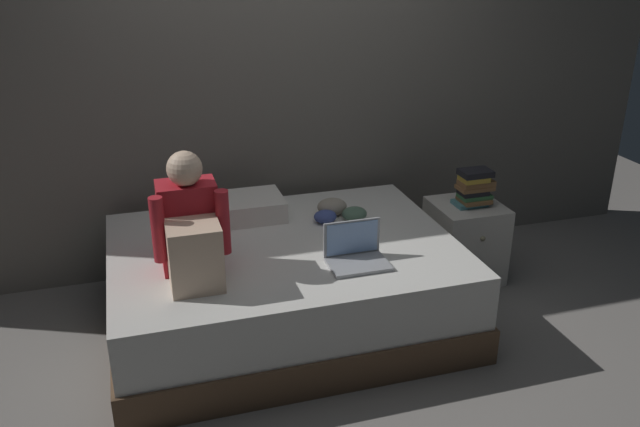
{
  "coord_description": "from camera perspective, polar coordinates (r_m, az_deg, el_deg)",
  "views": [
    {
      "loc": [
        -0.99,
        -3.04,
        2.16
      ],
      "look_at": [
        -0.04,
        0.1,
        0.77
      ],
      "focal_mm": 36.97,
      "sensor_mm": 36.0,
      "label": 1
    }
  ],
  "objects": [
    {
      "name": "wall_back",
      "position": [
        4.42,
        -3.68,
        12.33
      ],
      "size": [
        5.6,
        0.1,
        2.7
      ],
      "primitive_type": "cube",
      "color": "slate",
      "rests_on": "ground_plane"
    },
    {
      "name": "laptop",
      "position": [
        3.56,
        3.12,
        -3.47
      ],
      "size": [
        0.32,
        0.23,
        0.22
      ],
      "color": "#9EA0A5",
      "rests_on": "bed"
    },
    {
      "name": "book_stack",
      "position": [
        4.38,
        13.2,
        2.15
      ],
      "size": [
        0.24,
        0.17,
        0.24
      ],
      "color": "teal",
      "rests_on": "nightstand"
    },
    {
      "name": "bed",
      "position": [
        3.92,
        -3.08,
        -6.12
      ],
      "size": [
        2.0,
        1.5,
        0.52
      ],
      "color": "brown",
      "rests_on": "ground_plane"
    },
    {
      "name": "nightstand",
      "position": [
        4.53,
        12.4,
        -2.33
      ],
      "size": [
        0.44,
        0.46,
        0.53
      ],
      "color": "beige",
      "rests_on": "ground_plane"
    },
    {
      "name": "clothes_pile",
      "position": [
        4.12,
        1.48,
        0.24
      ],
      "size": [
        0.33,
        0.28,
        0.1
      ],
      "color": "gray",
      "rests_on": "bed"
    },
    {
      "name": "pillow",
      "position": [
        4.14,
        -7.11,
        0.47
      ],
      "size": [
        0.56,
        0.36,
        0.13
      ],
      "primitive_type": "cube",
      "color": "silver",
      "rests_on": "bed"
    },
    {
      "name": "person_sitting",
      "position": [
        3.41,
        -11.13,
        -1.48
      ],
      "size": [
        0.39,
        0.44,
        0.66
      ],
      "color": "#B21E28",
      "rests_on": "bed"
    },
    {
      "name": "ground_plane",
      "position": [
        3.85,
        1.04,
        -11.16
      ],
      "size": [
        8.0,
        8.0,
        0.0
      ],
      "primitive_type": "plane",
      "color": "gray"
    }
  ]
}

